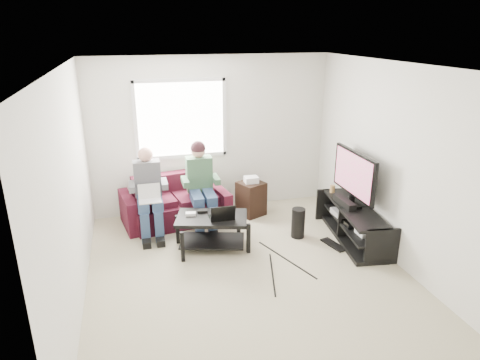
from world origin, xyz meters
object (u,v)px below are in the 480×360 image
object	(u,v)px
coffee_table	(212,225)
sofa	(175,205)
subwoofer	(298,223)
end_table	(251,198)
tv_stand	(353,225)
tv	(354,175)

from	to	relation	value
coffee_table	sofa	bearing A→B (deg)	111.95
subwoofer	end_table	distance (m)	1.08
sofa	tv_stand	bearing A→B (deg)	-27.51
tv	subwoofer	size ratio (longest dim) A/B	2.41
coffee_table	end_table	xyz separation A→B (m)	(0.87, 0.99, -0.06)
tv_stand	end_table	bearing A→B (deg)	133.79
sofa	coffee_table	world-z (taller)	sofa
sofa	coffee_table	bearing A→B (deg)	-68.05
tv	coffee_table	bearing A→B (deg)	175.23
end_table	tv_stand	bearing A→B (deg)	-46.21
sofa	subwoofer	world-z (taller)	sofa
coffee_table	subwoofer	distance (m)	1.32
tv_stand	sofa	bearing A→B (deg)	152.49
sofa	coffee_table	distance (m)	1.11
tv_stand	tv	world-z (taller)	tv
sofa	coffee_table	size ratio (longest dim) A/B	1.57
sofa	tv_stand	size ratio (longest dim) A/B	1.07
sofa	tv_stand	distance (m)	2.81
tv_stand	subwoofer	size ratio (longest dim) A/B	3.56
sofa	subwoofer	bearing A→B (deg)	-30.40
tv	end_table	xyz separation A→B (m)	(-1.21, 1.16, -0.68)
sofa	subwoofer	xyz separation A→B (m)	(1.73, -1.01, -0.06)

